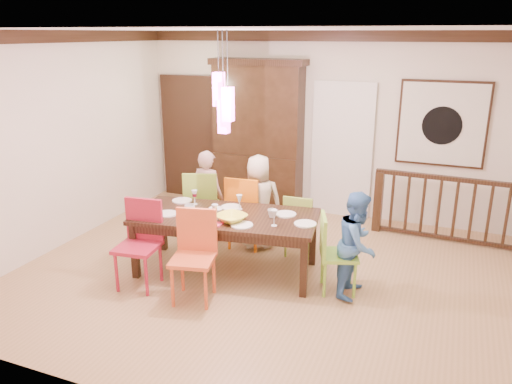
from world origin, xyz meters
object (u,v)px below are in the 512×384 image
at_px(dining_table, 226,221).
at_px(person_far_left, 208,196).
at_px(person_end_right, 358,244).
at_px(chair_far_left, 202,200).
at_px(china_hutch, 258,136).
at_px(chair_end_right, 339,249).
at_px(balustrade, 447,208).
at_px(person_far_mid, 259,202).

distance_m(dining_table, person_far_left, 1.04).
distance_m(dining_table, person_end_right, 1.61).
xyz_separation_m(dining_table, person_end_right, (1.61, 0.03, -0.06)).
bearing_deg(person_end_right, chair_far_left, 77.94).
height_order(dining_table, person_end_right, person_end_right).
distance_m(dining_table, china_hutch, 2.50).
xyz_separation_m(chair_end_right, balustrade, (1.09, 2.01, -0.03)).
relative_size(chair_end_right, person_far_mid, 0.70).
distance_m(chair_far_left, person_far_left, 0.11).
bearing_deg(dining_table, person_end_right, -7.60).
bearing_deg(chair_end_right, china_hutch, 20.15).
height_order(dining_table, china_hutch, china_hutch).
distance_m(person_far_left, person_end_right, 2.40).
bearing_deg(balustrade, dining_table, -138.54).
xyz_separation_m(dining_table, balustrade, (2.50, 2.03, -0.17)).
relative_size(china_hutch, balustrade, 1.20).
bearing_deg(person_far_left, person_far_mid, -171.01).
relative_size(person_far_left, person_end_right, 1.09).
height_order(balustrade, person_far_left, person_far_left).
bearing_deg(person_far_left, balustrade, -152.78).
bearing_deg(chair_far_left, person_end_right, 141.93).
distance_m(chair_far_left, person_end_right, 2.48).
bearing_deg(chair_far_left, person_far_mid, 162.57).
bearing_deg(china_hutch, chair_far_left, -98.09).
height_order(person_far_mid, person_end_right, person_far_mid).
xyz_separation_m(china_hutch, balustrade, (3.03, -0.35, -0.74)).
bearing_deg(balustrade, china_hutch, 175.81).
xyz_separation_m(dining_table, chair_far_left, (-0.75, 0.80, -0.08)).
distance_m(china_hutch, person_end_right, 3.24).
bearing_deg(balustrade, chair_far_left, -156.93).
bearing_deg(person_far_mid, dining_table, 57.78).
distance_m(balustrade, person_end_right, 2.19).
xyz_separation_m(chair_end_right, china_hutch, (-1.94, 2.36, 0.71)).
height_order(chair_far_left, chair_end_right, chair_far_left).
relative_size(dining_table, chair_far_left, 2.26).
relative_size(chair_end_right, person_end_right, 0.75).
height_order(dining_table, person_far_mid, person_far_mid).
xyz_separation_m(chair_end_right, person_far_mid, (-1.31, 0.82, 0.13)).
distance_m(china_hutch, person_far_mid, 1.76).
height_order(dining_table, person_far_left, person_far_left).
relative_size(dining_table, person_far_mid, 1.79).
xyz_separation_m(balustrade, person_end_right, (-0.89, -2.00, 0.11)).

